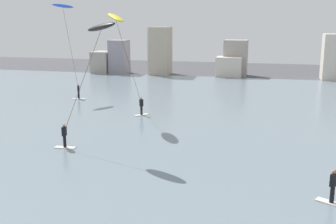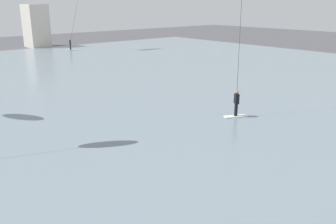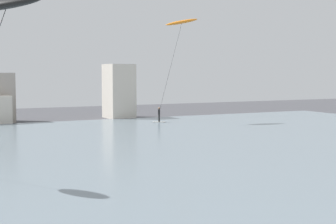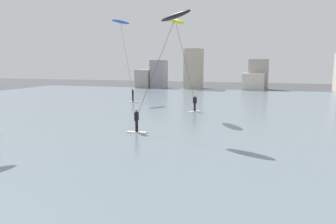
{
  "view_description": "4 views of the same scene",
  "coord_description": "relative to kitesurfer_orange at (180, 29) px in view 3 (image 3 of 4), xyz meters",
  "views": [
    {
      "loc": [
        6.29,
        -4.04,
        8.24
      ],
      "look_at": [
        0.87,
        16.61,
        3.45
      ],
      "focal_mm": 43.2,
      "sensor_mm": 36.0,
      "label": 1
    },
    {
      "loc": [
        -7.57,
        1.46,
        6.79
      ],
      "look_at": [
        0.13,
        10.31,
        3.19
      ],
      "focal_mm": 38.18,
      "sensor_mm": 36.0,
      "label": 2
    },
    {
      "loc": [
        -6.98,
        1.52,
        5.54
      ],
      "look_at": [
        0.15,
        15.9,
        4.26
      ],
      "focal_mm": 53.15,
      "sensor_mm": 36.0,
      "label": 3
    },
    {
      "loc": [
        1.5,
        -0.95,
        4.88
      ],
      "look_at": [
        -2.81,
        13.28,
        2.55
      ],
      "focal_mm": 33.83,
      "sensor_mm": 36.0,
      "label": 4
    }
  ],
  "objects": [
    {
      "name": "water_bay",
      "position": [
        -18.12,
        -18.87,
        -10.17
      ],
      "size": [
        84.0,
        52.0,
        0.1
      ],
      "primitive_type": "cube",
      "color": "slate",
      "rests_on": "ground"
    },
    {
      "name": "kitesurfer_orange",
      "position": [
        0.0,
        0.0,
        0.0
      ],
      "size": [
        4.74,
        2.52,
        11.41
      ],
      "color": "silver",
      "rests_on": "water_bay"
    }
  ]
}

